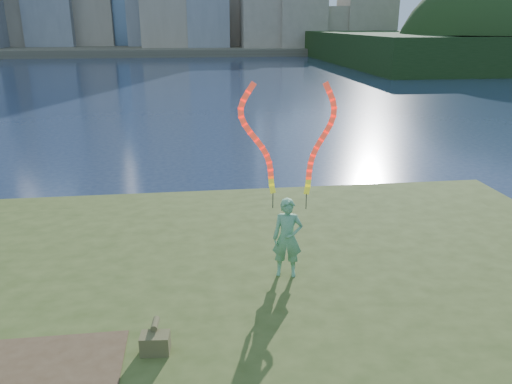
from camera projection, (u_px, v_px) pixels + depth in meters
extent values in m
plane|color=#1A2843|center=(174.00, 313.00, 9.67)|extent=(320.00, 320.00, 0.00)
cube|color=#364518|center=(168.00, 370.00, 7.48)|extent=(17.00, 15.00, 0.30)
cube|color=#364518|center=(168.00, 348.00, 7.59)|extent=(14.00, 12.00, 0.30)
cube|color=#4A4536|center=(186.00, 48.00, 98.66)|extent=(320.00, 40.00, 1.20)
imported|color=#127E2E|center=(287.00, 238.00, 9.25)|extent=(0.62, 0.48, 1.52)
cylinder|color=black|center=(273.00, 200.00, 9.14)|extent=(0.02, 0.02, 0.30)
cylinder|color=black|center=(306.00, 201.00, 9.09)|extent=(0.02, 0.02, 0.30)
cube|color=brown|center=(155.00, 343.00, 7.21)|extent=(0.44, 0.31, 0.30)
cylinder|color=brown|center=(155.00, 324.00, 7.33)|extent=(0.12, 0.29, 0.10)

